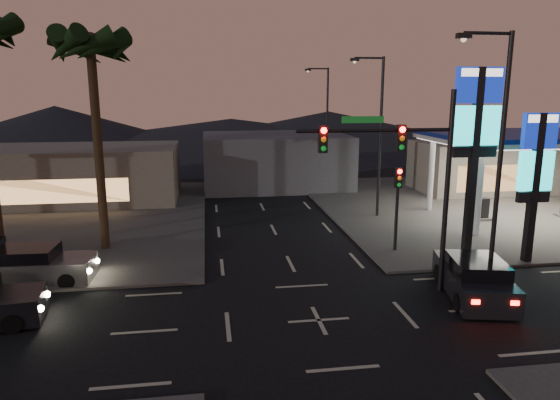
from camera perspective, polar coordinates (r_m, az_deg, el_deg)
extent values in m
plane|color=black|center=(18.17, 4.45, -13.55)|extent=(140.00, 140.00, 0.00)
cube|color=#47443F|center=(38.35, 22.81, -0.53)|extent=(24.00, 24.00, 0.12)
cube|color=#47443F|center=(35.10, -28.60, -2.19)|extent=(24.00, 24.00, 0.12)
cylinder|color=silver|center=(29.46, 21.80, 0.80)|extent=(0.36, 0.36, 5.00)
cylinder|color=silver|center=(34.69, 16.89, 2.75)|extent=(0.36, 0.36, 5.00)
cube|color=silver|center=(34.31, 26.95, 6.41)|extent=(12.00, 8.00, 0.50)
cube|color=white|center=(34.34, 26.90, 5.91)|extent=(11.60, 7.60, 0.06)
cube|color=navy|center=(34.30, 26.97, 6.66)|extent=(12.20, 8.20, 0.25)
cube|color=black|center=(33.33, 22.00, -0.96)|extent=(0.80, 0.50, 1.40)
cube|color=#726B5B|center=(43.26, 21.92, 3.51)|extent=(10.00, 6.00, 4.00)
cube|color=black|center=(24.92, 21.17, 3.58)|extent=(0.35, 0.35, 9.00)
cube|color=navy|center=(24.69, 21.84, 12.09)|extent=(2.20, 0.30, 1.60)
cube|color=white|center=(24.70, 21.94, 13.36)|extent=(1.98, 0.32, 0.35)
cube|color=#17DBE0|center=(24.73, 21.51, 7.93)|extent=(2.20, 0.30, 1.80)
cube|color=black|center=(24.83, 21.29, 5.17)|extent=(2.09, 0.28, 0.50)
cube|color=black|center=(25.58, 26.97, 1.00)|extent=(0.35, 0.35, 7.00)
cube|color=navy|center=(25.25, 27.56, 7.02)|extent=(1.60, 0.30, 1.60)
cube|color=white|center=(25.22, 27.69, 8.26)|extent=(1.44, 0.32, 0.35)
cube|color=#17DBE0|center=(25.44, 27.17, 2.99)|extent=(1.60, 0.30, 1.80)
cube|color=black|center=(25.63, 26.91, 0.34)|extent=(1.52, 0.28, 0.50)
cylinder|color=black|center=(20.55, 18.50, 0.67)|extent=(0.20, 0.20, 8.00)
cylinder|color=black|center=(19.04, 10.86, 7.82)|extent=(6.00, 0.14, 0.14)
cube|color=#0C3F14|center=(18.86, 9.45, 9.05)|extent=(1.60, 0.05, 0.25)
cube|color=black|center=(19.42, 13.63, 6.89)|extent=(0.32, 0.25, 1.00)
sphere|color=#FF0C07|center=(19.25, 13.85, 7.82)|extent=(0.22, 0.22, 0.22)
sphere|color=orange|center=(19.28, 13.80, 6.85)|extent=(0.20, 0.20, 0.20)
sphere|color=#0CB226|center=(19.31, 13.75, 5.87)|extent=(0.20, 0.20, 0.20)
cube|color=black|center=(18.51, 4.92, 6.94)|extent=(0.32, 0.25, 1.00)
sphere|color=#FF0C07|center=(18.34, 5.04, 7.92)|extent=(0.22, 0.22, 0.22)
sphere|color=orange|center=(18.36, 5.02, 6.90)|extent=(0.20, 0.20, 0.20)
sphere|color=#0CB226|center=(18.40, 5.00, 5.87)|extent=(0.20, 0.20, 0.20)
cylinder|color=black|center=(25.42, 13.18, -1.50)|extent=(0.16, 0.16, 4.00)
cube|color=black|center=(25.06, 13.37, 2.50)|extent=(0.32, 0.25, 1.00)
sphere|color=#FF0C07|center=(24.88, 13.54, 3.19)|extent=(0.22, 0.22, 0.22)
sphere|color=orange|center=(24.93, 13.50, 2.44)|extent=(0.20, 0.20, 0.20)
sphere|color=#0CB226|center=(24.98, 13.46, 1.69)|extent=(0.20, 0.20, 0.20)
cylinder|color=black|center=(20.26, 23.76, 2.99)|extent=(0.18, 0.18, 10.00)
cylinder|color=black|center=(19.69, 22.70, 17.18)|extent=(1.80, 0.12, 0.12)
cube|color=black|center=(19.25, 20.27, 17.20)|extent=(0.50, 0.25, 0.18)
sphere|color=#FFCC8C|center=(19.24, 20.24, 16.84)|extent=(0.20, 0.20, 0.20)
cylinder|color=black|center=(31.94, 11.38, 6.79)|extent=(0.18, 0.18, 10.00)
cylinder|color=black|center=(31.58, 10.17, 15.69)|extent=(1.80, 0.12, 0.12)
cube|color=black|center=(31.30, 8.54, 15.59)|extent=(0.50, 0.25, 0.18)
sphere|color=#FFCC8C|center=(31.30, 8.53, 15.37)|extent=(0.20, 0.20, 0.20)
cylinder|color=black|center=(45.32, 5.40, 8.51)|extent=(0.18, 0.18, 10.00)
cylinder|color=black|center=(45.07, 4.37, 14.74)|extent=(1.80, 0.12, 0.12)
cube|color=black|center=(44.88, 3.21, 14.64)|extent=(0.50, 0.25, 0.18)
sphere|color=#FFCC8C|center=(44.87, 3.21, 14.49)|extent=(0.20, 0.20, 0.20)
cylinder|color=black|center=(26.13, -20.05, 5.36)|extent=(0.44, 0.44, 10.20)
sphere|color=black|center=(26.08, -20.89, 16.54)|extent=(0.90, 0.90, 0.90)
cone|color=black|center=(25.83, -17.91, 16.12)|extent=(0.90, 2.74, 1.91)
cone|color=black|center=(26.79, -18.42, 15.93)|extent=(2.57, 2.57, 1.91)
cone|color=black|center=(27.33, -20.25, 15.72)|extent=(2.74, 0.90, 1.91)
cone|color=black|center=(27.15, -22.39, 15.59)|extent=(2.57, 2.57, 1.91)
cone|color=black|center=(26.35, -23.71, 15.61)|extent=(0.90, 2.74, 1.91)
cone|color=black|center=(25.37, -23.40, 15.81)|extent=(2.57, 2.57, 1.91)
cone|color=black|center=(24.79, -21.49, 16.06)|extent=(2.74, 0.90, 1.91)
cone|color=black|center=(24.98, -19.16, 16.19)|extent=(2.57, 2.57, 1.91)
cone|color=black|center=(27.10, -28.92, 16.29)|extent=(0.90, 2.74, 1.91)
cone|color=black|center=(28.09, -29.01, 16.09)|extent=(2.57, 2.57, 1.91)
cube|color=#726B5B|center=(39.74, -23.27, 2.70)|extent=(16.00, 8.00, 4.00)
cube|color=#4C4C51|center=(42.71, -0.59, 4.56)|extent=(12.00, 9.00, 4.40)
cone|color=black|center=(79.01, -24.20, 7.61)|extent=(40.00, 40.00, 6.00)
cone|color=black|center=(78.40, 5.52, 8.22)|extent=(50.00, 50.00, 5.00)
cone|color=black|center=(76.26, -5.60, 7.73)|extent=(60.00, 60.00, 4.00)
cylinder|color=black|center=(20.94, -27.20, -10.33)|extent=(0.70, 0.33, 0.68)
cylinder|color=black|center=(19.32, -28.28, -12.32)|extent=(0.70, 0.33, 0.68)
sphere|color=#FFF2BF|center=(20.42, -25.08, -9.73)|extent=(0.23, 0.23, 0.23)
sphere|color=#FFF2BF|center=(19.26, -25.70, -11.11)|extent=(0.23, 0.23, 0.23)
cube|color=#535355|center=(23.57, -26.08, -7.14)|extent=(4.72, 2.13, 0.95)
cube|color=black|center=(23.49, -26.95, -5.66)|extent=(2.39, 1.88, 0.69)
cylinder|color=black|center=(23.99, -21.96, -7.05)|extent=(0.69, 0.28, 0.68)
cylinder|color=black|center=(22.38, -23.19, -8.54)|extent=(0.69, 0.28, 0.68)
cylinder|color=black|center=(24.97, -28.55, -6.92)|extent=(0.69, 0.28, 0.68)
sphere|color=#FFF2BF|center=(23.43, -20.20, -6.54)|extent=(0.23, 0.23, 0.23)
sphere|color=#FFF2BF|center=(22.27, -20.97, -7.58)|extent=(0.23, 0.23, 0.23)
cylinder|color=black|center=(25.72, -27.17, -6.23)|extent=(0.71, 0.32, 0.69)
cylinder|color=black|center=(24.03, -28.14, -7.58)|extent=(0.71, 0.32, 0.69)
sphere|color=#FFF2BF|center=(25.18, -25.46, -5.67)|extent=(0.24, 0.24, 0.24)
sphere|color=#FFF2BF|center=(23.98, -26.06, -6.59)|extent=(0.24, 0.24, 0.24)
cube|color=black|center=(21.31, 21.19, -8.63)|extent=(3.02, 5.17, 0.99)
cube|color=black|center=(20.80, 21.60, -7.24)|extent=(2.34, 2.77, 0.72)
cylinder|color=black|center=(22.54, 17.69, -7.92)|extent=(0.41, 0.75, 0.71)
cylinder|color=black|center=(23.06, 22.26, -7.80)|extent=(0.41, 0.75, 0.71)
cylinder|color=black|center=(19.76, 19.82, -10.96)|extent=(0.41, 0.75, 0.71)
cylinder|color=black|center=(20.36, 24.98, -10.71)|extent=(0.41, 0.75, 0.71)
cube|color=#FF140A|center=(18.91, 21.45, -10.78)|extent=(0.29, 0.14, 0.15)
cube|color=#FF140A|center=(19.35, 25.25, -10.59)|extent=(0.29, 0.14, 0.15)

